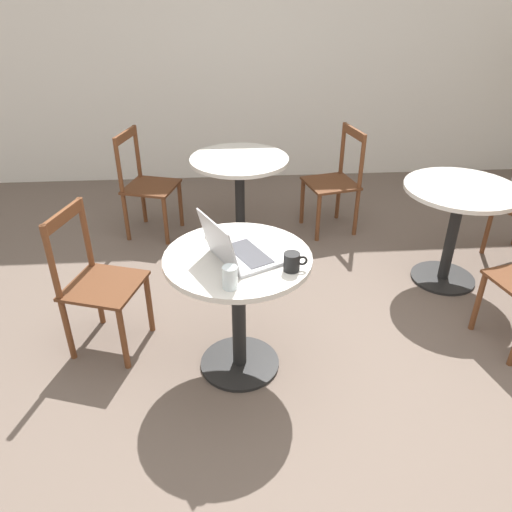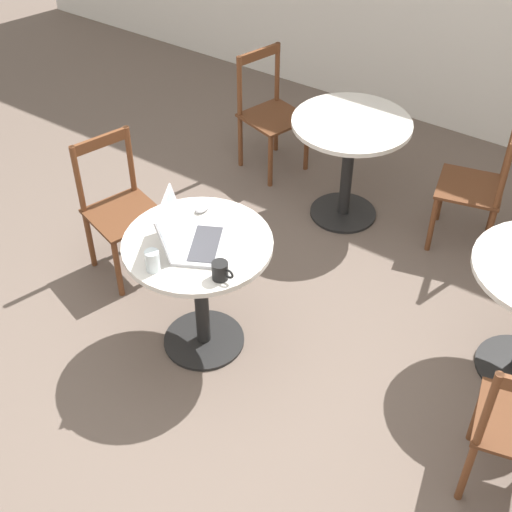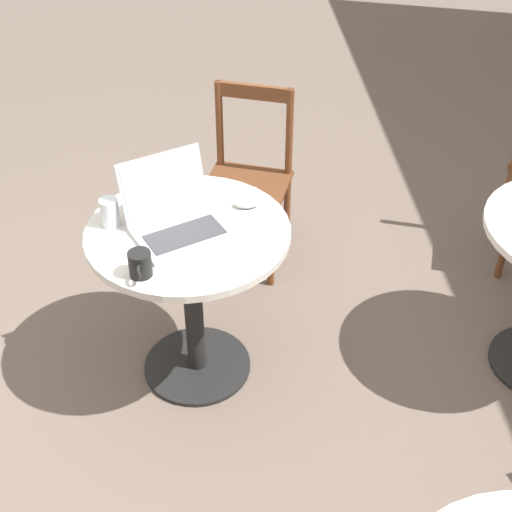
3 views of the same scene
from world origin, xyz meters
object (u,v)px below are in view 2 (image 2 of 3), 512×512
Objects in this scene: chair_far_right at (478,187)px; drinking_glass at (152,261)px; laptop at (191,238)px; mug at (221,271)px; chair_near_left at (120,210)px; cafe_table_near at (199,269)px; cafe_table_far at (350,146)px; mouse at (203,208)px; chair_far_left at (270,114)px.

drinking_glass is at bearing -115.35° from chair_far_right.
laptop is 3.67× the size of mug.
drinking_glass is at bearing -35.57° from chair_near_left.
mug is (0.27, -0.11, -0.01)m from laptop.
cafe_table_far is at bearing 87.15° from cafe_table_near.
drinking_glass is at bearing -99.03° from cafe_table_near.
mouse is at bearing 136.45° from mug.
cafe_table_near is 0.38m from drinking_glass.
cafe_table_near is 1.94m from chair_far_right.
mouse is (-0.21, -1.29, 0.20)m from cafe_table_far.
laptop is (0.81, -0.30, 0.35)m from chair_near_left.
chair_far_left is (-0.70, 1.75, -0.11)m from cafe_table_near.
cafe_table_near is at bearing -117.79° from chair_far_right.
chair_far_left is 1.60m from chair_far_right.
laptop reaches higher than mug.
laptop is (-0.90, -1.75, 0.35)m from chair_far_right.
drinking_glass is (-0.95, -2.00, 0.36)m from chair_far_right.
laptop reaches higher than cafe_table_near.
laptop reaches higher than chair_near_left.
mouse is 0.89× the size of drinking_glass.
cafe_table_far is 0.86m from chair_far_right.
mug is (0.40, -0.38, 0.03)m from mouse.
cafe_table_far is 1.32m from mouse.
chair_near_left is 1.01m from drinking_glass.
mouse is at bearing -99.47° from cafe_table_far.
chair_near_left is 1.00× the size of chair_far_right.
chair_near_left is at bearing 162.23° from cafe_table_near.
chair_far_left is (0.11, 1.49, 0.00)m from chair_near_left.
chair_near_left is 1.49m from chair_far_left.
chair_far_left is at bearing 111.33° from laptop.
laptop reaches higher than drinking_glass.
cafe_table_near is 0.38m from mug.
drinking_glass is at bearing -93.84° from cafe_table_far.
drinking_glass is (-0.12, -1.80, 0.24)m from cafe_table_far.
laptop is at bearing -94.24° from cafe_table_near.
chair_far_right is at bearing 71.09° from mug.
cafe_table_far is 6.52× the size of mug.
mouse is (0.56, -1.52, 0.32)m from chair_far_left.
mouse is at bearing -2.85° from chair_near_left.
laptop reaches higher than chair_far_left.
chair_far_right is (1.60, -0.04, 0.00)m from chair_far_left.
chair_far_right reaches higher than cafe_table_far.
chair_far_right is 8.90× the size of mouse.
chair_far_right is (1.71, 1.45, 0.00)m from chair_near_left.
chair_far_right is 7.93× the size of drinking_glass.
chair_far_right reaches higher than drinking_glass.
drinking_glass is at bearing -79.70° from mouse.
cafe_table_far is at bearing -166.72° from chair_far_right.
chair_near_left is 1.00× the size of chair_far_left.
laptop is (-0.08, -1.56, 0.24)m from cafe_table_far.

